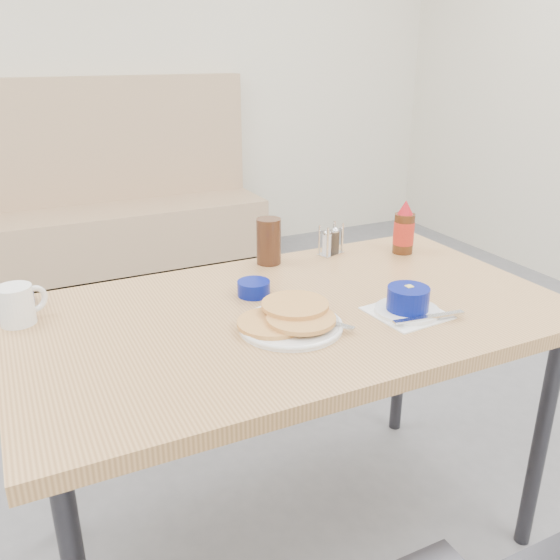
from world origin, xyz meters
name	(u,v)px	position (x,y,z in m)	size (l,w,h in m)	color
wall_back	(88,44)	(0.00, 2.97, 1.40)	(5.00, 0.06, 2.80)	beige
booth_bench	(112,220)	(0.00, 2.78, 0.35)	(1.90, 0.56, 1.22)	tan
dining_table	(292,330)	(0.00, 0.25, 0.70)	(1.40, 0.80, 0.76)	tan
pancake_plate	(290,320)	(-0.05, 0.16, 0.78)	(0.25, 0.25, 0.04)	white
coffee_mug	(18,304)	(-0.64, 0.47, 0.81)	(0.12, 0.08, 0.10)	white
grits_setting	(408,303)	(0.25, 0.10, 0.79)	(0.21, 0.19, 0.07)	white
creamer_bowl	(15,297)	(-0.64, 0.59, 0.78)	(0.09, 0.09, 0.04)	navy
butter_bowl	(254,288)	(-0.05, 0.38, 0.78)	(0.09, 0.09, 0.04)	navy
amber_tumbler	(269,241)	(0.09, 0.59, 0.83)	(0.08, 0.08, 0.14)	#3B2013
condiment_caddy	(331,244)	(0.31, 0.58, 0.80)	(0.10, 0.07, 0.10)	silver
syrup_bottle	(404,230)	(0.53, 0.49, 0.84)	(0.07, 0.07, 0.17)	#47230F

